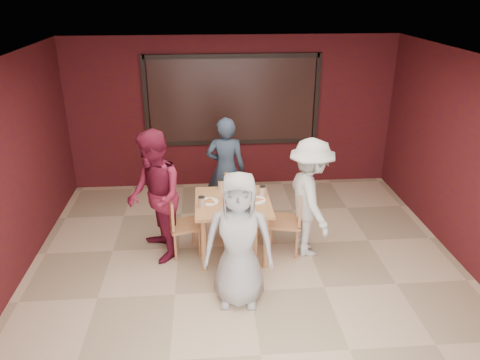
{
  "coord_description": "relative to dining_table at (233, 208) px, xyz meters",
  "views": [
    {
      "loc": [
        -0.52,
        -4.92,
        3.64
      ],
      "look_at": [
        -0.06,
        0.95,
        1.14
      ],
      "focal_mm": 35.0,
      "sensor_mm": 36.0,
      "label": 1
    }
  ],
  "objects": [
    {
      "name": "window_blinds",
      "position": [
        0.16,
        2.5,
        0.93
      ],
      "size": [
        3.0,
        0.02,
        1.5
      ],
      "primitive_type": "cube",
      "color": "black"
    },
    {
      "name": "chair_right",
      "position": [
        0.82,
        -0.03,
        -0.17
      ],
      "size": [
        0.56,
        0.56,
        0.97
      ],
      "color": "#C8814E",
      "rests_on": "floor"
    },
    {
      "name": "diner_right",
      "position": [
        1.08,
        -0.06,
        0.14
      ],
      "size": [
        0.78,
        1.19,
        1.72
      ],
      "primitive_type": "imported",
      "rotation": [
        0.0,
        0.0,
        1.71
      ],
      "color": "silver",
      "rests_on": "floor"
    },
    {
      "name": "diner_front",
      "position": [
        -0.0,
        -1.11,
        0.13
      ],
      "size": [
        0.89,
        0.63,
        1.7
      ],
      "primitive_type": "imported",
      "rotation": [
        0.0,
        0.0,
        -0.11
      ],
      "color": "#A6A6A6",
      "rests_on": "floor"
    },
    {
      "name": "diner_left",
      "position": [
        -1.07,
        -0.0,
        0.21
      ],
      "size": [
        0.95,
        1.08,
        1.86
      ],
      "primitive_type": "imported",
      "rotation": [
        0.0,
        0.0,
        -1.26
      ],
      "color": "maroon",
      "rests_on": "floor"
    },
    {
      "name": "chair_back",
      "position": [
        0.09,
        0.79,
        -0.23
      ],
      "size": [
        0.53,
        0.53,
        0.87
      ],
      "color": "#C8814E",
      "rests_on": "floor"
    },
    {
      "name": "dining_table",
      "position": [
        0.0,
        0.0,
        0.0
      ],
      "size": [
        1.05,
        1.05,
        0.98
      ],
      "color": "tan",
      "rests_on": "floor"
    },
    {
      "name": "diner_back",
      "position": [
        -0.04,
        1.11,
        0.14
      ],
      "size": [
        0.67,
        0.48,
        1.73
      ],
      "primitive_type": "imported",
      "rotation": [
        0.0,
        0.0,
        3.04
      ],
      "color": "#2D3C50",
      "rests_on": "floor"
    },
    {
      "name": "floor",
      "position": [
        0.16,
        -0.95,
        -0.72
      ],
      "size": [
        7.0,
        7.0,
        0.0
      ],
      "primitive_type": "plane",
      "color": "#C8AC8B",
      "rests_on": "ground"
    },
    {
      "name": "chair_left",
      "position": [
        -0.77,
        0.03,
        -0.21
      ],
      "size": [
        0.53,
        0.53,
        0.9
      ],
      "color": "#C8814E",
      "rests_on": "floor"
    },
    {
      "name": "chair_front",
      "position": [
        0.07,
        -0.67,
        -0.28
      ],
      "size": [
        0.39,
        0.39,
        0.78
      ],
      "color": "#C8814E",
      "rests_on": "floor"
    }
  ]
}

